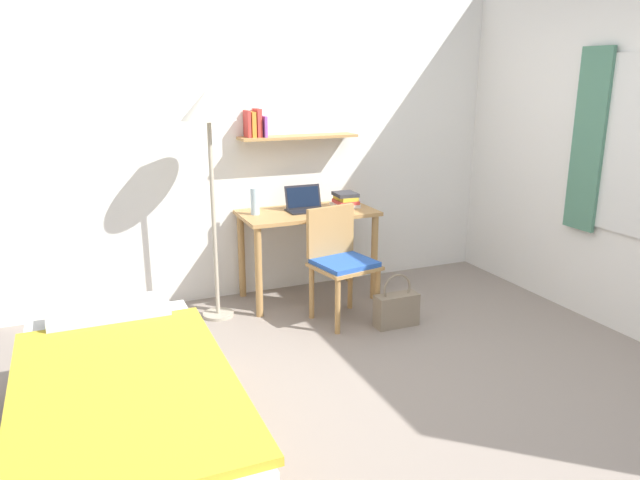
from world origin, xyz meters
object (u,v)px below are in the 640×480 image
object	(u,v)px
desk	(307,227)
standing_lamp	(209,118)
desk_chair	(340,258)
handbag	(396,309)
water_bottle	(255,201)
bed	(126,417)
book_stack	(345,200)
laptop	(305,204)

from	to	relation	value
desk	standing_lamp	world-z (taller)	standing_lamp
desk_chair	standing_lamp	size ratio (longest dim) A/B	0.50
handbag	desk	bearing A→B (deg)	115.47
desk_chair	water_bottle	world-z (taller)	water_bottle
bed	handbag	bearing A→B (deg)	24.20
bed	handbag	size ratio (longest dim) A/B	4.67
bed	desk	world-z (taller)	desk
standing_lamp	handbag	bearing A→B (deg)	-30.77
desk	desk_chair	size ratio (longest dim) A/B	1.28
water_bottle	book_stack	distance (m)	0.79
desk_chair	laptop	size ratio (longest dim) A/B	2.75
desk_chair	book_stack	distance (m)	0.70
desk	standing_lamp	size ratio (longest dim) A/B	0.64
book_stack	handbag	world-z (taller)	book_stack
desk	laptop	distance (m)	0.19
standing_lamp	water_bottle	distance (m)	0.78
standing_lamp	handbag	xyz separation A→B (m)	(1.19, -0.71, -1.39)
bed	laptop	size ratio (longest dim) A/B	6.13
desk	book_stack	distance (m)	0.41
bed	desk_chair	world-z (taller)	desk_chair
desk_chair	book_stack	size ratio (longest dim) A/B	3.59
bed	book_stack	world-z (taller)	book_stack
desk_chair	standing_lamp	world-z (taller)	standing_lamp
standing_lamp	laptop	size ratio (longest dim) A/B	5.53
desk_chair	laptop	xyz separation A→B (m)	(-0.07, 0.55, 0.32)
desk	handbag	xyz separation A→B (m)	(0.39, -0.81, -0.48)
desk	laptop	size ratio (longest dim) A/B	3.51
water_bottle	handbag	distance (m)	1.39
desk_chair	standing_lamp	distance (m)	1.41
bed	water_bottle	bearing A→B (deg)	55.80
laptop	water_bottle	bearing A→B (deg)	178.35
standing_lamp	laptop	xyz separation A→B (m)	(0.79, 0.14, -0.72)
handbag	laptop	bearing A→B (deg)	114.86
laptop	desk_chair	bearing A→B (deg)	-82.92
standing_lamp	water_bottle	bearing A→B (deg)	22.90
desk_chair	water_bottle	size ratio (longest dim) A/B	4.02
bed	laptop	distance (m)	2.46
laptop	water_bottle	world-z (taller)	water_bottle
laptop	water_bottle	xyz separation A→B (m)	(-0.42, 0.01, 0.05)
desk	book_stack	world-z (taller)	book_stack
water_bottle	handbag	bearing A→B (deg)	-46.64
desk_chair	laptop	world-z (taller)	laptop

